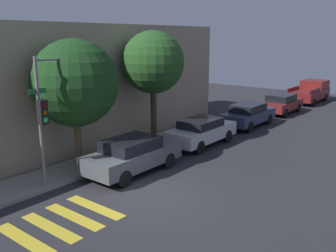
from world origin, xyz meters
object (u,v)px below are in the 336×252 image
at_px(traffic_light_pole, 51,101).
at_px(pickup_truck, 310,92).
at_px(sedan_far_end, 248,114).
at_px(tree_midblock, 153,63).
at_px(sedan_tail_of_row, 281,103).
at_px(sedan_middle, 202,131).
at_px(tree_near_corner, 75,83).
at_px(sedan_near_corner, 133,154).

distance_m(traffic_light_pole, pickup_truck, 25.79).
distance_m(sedan_far_end, tree_midblock, 8.06).
relative_size(sedan_far_end, sedan_tail_of_row, 1.05).
height_order(sedan_middle, tree_midblock, tree_midblock).
relative_size(traffic_light_pole, tree_near_corner, 0.89).
height_order(sedan_far_end, pickup_truck, pickup_truck).
relative_size(sedan_middle, sedan_far_end, 0.99).
bearing_deg(sedan_far_end, pickup_truck, -0.00).
xyz_separation_m(sedan_middle, sedan_far_end, (5.45, 0.00, 0.01)).
bearing_deg(sedan_near_corner, tree_near_corner, 119.17).
relative_size(sedan_far_end, tree_near_corner, 0.80).
height_order(traffic_light_pole, pickup_truck, traffic_light_pole).
height_order(sedan_middle, sedan_tail_of_row, sedan_middle).
height_order(sedan_tail_of_row, tree_midblock, tree_midblock).
bearing_deg(tree_midblock, sedan_middle, -55.32).
distance_m(sedan_middle, tree_near_corner, 7.44).
bearing_deg(sedan_tail_of_row, pickup_truck, -0.00).
relative_size(sedan_near_corner, tree_near_corner, 0.80).
bearing_deg(pickup_truck, sedan_near_corner, 180.00).
relative_size(sedan_tail_of_row, tree_near_corner, 0.76).
xyz_separation_m(sedan_near_corner, sedan_tail_of_row, (16.15, 0.00, -0.04)).
relative_size(sedan_middle, pickup_truck, 0.84).
bearing_deg(tree_midblock, sedan_far_end, -16.98).
bearing_deg(sedan_near_corner, tree_midblock, 28.79).
bearing_deg(traffic_light_pole, pickup_truck, -2.83).
distance_m(sedan_far_end, sedan_tail_of_row, 5.41).
xyz_separation_m(traffic_light_pole, sedan_near_corner, (2.96, -1.27, -2.56)).
bearing_deg(tree_midblock, pickup_truck, -6.38).
relative_size(sedan_far_end, pickup_truck, 0.85).
bearing_deg(tree_midblock, traffic_light_pole, -172.96).
bearing_deg(tree_midblock, sedan_tail_of_row, -9.71).
height_order(pickup_truck, tree_near_corner, tree_near_corner).
distance_m(traffic_light_pole, sedan_middle, 8.74).
bearing_deg(traffic_light_pole, sedan_near_corner, -23.23).
relative_size(sedan_near_corner, tree_midblock, 0.75).
height_order(sedan_far_end, tree_near_corner, tree_near_corner).
bearing_deg(sedan_tail_of_row, traffic_light_pole, 176.20).
xyz_separation_m(sedan_near_corner, tree_midblock, (3.84, 2.11, 3.57)).
relative_size(sedan_near_corner, pickup_truck, 0.84).
relative_size(sedan_near_corner, sedan_middle, 1.01).
xyz_separation_m(traffic_light_pole, tree_midblock, (6.79, 0.84, 1.01)).
bearing_deg(tree_near_corner, tree_midblock, 0.00).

